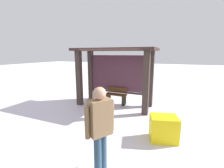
% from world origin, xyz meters
% --- Properties ---
extents(ground_plane, '(60.00, 60.00, 0.00)m').
position_xyz_m(ground_plane, '(0.00, 0.00, 0.00)').
color(ground_plane, silver).
extents(bus_shelter, '(3.51, 1.56, 2.53)m').
position_xyz_m(bus_shelter, '(0.00, 0.13, 1.79)').
color(bus_shelter, '#362B25').
rests_on(bus_shelter, ground).
extents(bench_left_inside, '(0.98, 0.35, 0.76)m').
position_xyz_m(bench_left_inside, '(0.00, 0.23, 0.35)').
color(bench_left_inside, '#522D15').
rests_on(bench_left_inside, ground).
extents(person_walking, '(0.44, 0.55, 1.74)m').
position_xyz_m(person_walking, '(1.30, -3.88, 1.02)').
color(person_walking, '#8F6E49').
rests_on(person_walking, ground).
extents(grit_bin, '(0.83, 0.74, 0.67)m').
position_xyz_m(grit_bin, '(2.31, -2.13, 0.34)').
color(grit_bin, yellow).
rests_on(grit_bin, ground).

